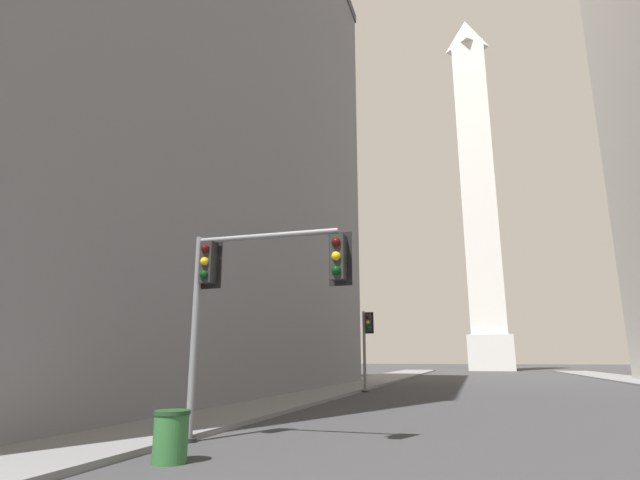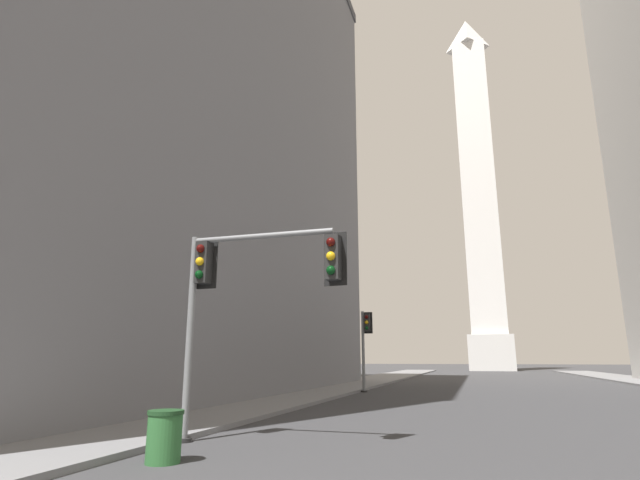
# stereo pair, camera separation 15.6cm
# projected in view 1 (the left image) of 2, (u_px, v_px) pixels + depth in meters

# --- Properties ---
(sidewalk_left) EXTENTS (5.00, 108.29, 0.15)m
(sidewalk_left) POSITION_uv_depth(u_px,v_px,m) (338.00, 387.00, 34.32)
(sidewalk_left) COLOR slate
(sidewalk_left) RESTS_ON ground_plane
(building_left) EXTENTS (25.41, 39.37, 37.31)m
(building_left) POSITION_uv_depth(u_px,v_px,m) (112.00, 105.00, 33.69)
(building_left) COLOR slate
(building_left) RESTS_ON ground_plane
(obelisk) EXTENTS (7.43, 7.43, 68.26)m
(obelisk) POSITION_uv_depth(u_px,v_px,m) (478.00, 188.00, 92.28)
(obelisk) COLOR silver
(obelisk) RESTS_ON ground_plane
(traffic_light_near_left) EXTENTS (4.30, 0.50, 5.11)m
(traffic_light_near_left) POSITION_uv_depth(u_px,v_px,m) (247.00, 281.00, 12.55)
(traffic_light_near_left) COLOR slate
(traffic_light_near_left) RESTS_ON ground_plane
(traffic_light_mid_left) EXTENTS (0.78, 0.50, 4.86)m
(traffic_light_mid_left) POSITION_uv_depth(u_px,v_px,m) (367.00, 338.00, 30.78)
(traffic_light_mid_left) COLOR slate
(traffic_light_mid_left) RESTS_ON ground_plane
(trash_bin) EXTENTS (0.71, 0.71, 0.98)m
(trash_bin) POSITION_uv_depth(u_px,v_px,m) (171.00, 436.00, 9.73)
(trash_bin) COLOR #2D6633
(trash_bin) RESTS_ON ground_plane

